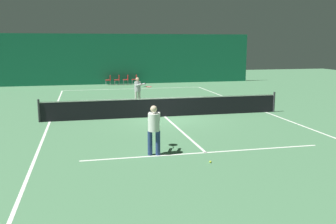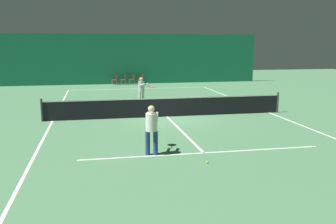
% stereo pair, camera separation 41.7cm
% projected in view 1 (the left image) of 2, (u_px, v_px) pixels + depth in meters
% --- Properties ---
extents(ground_plane, '(60.00, 60.00, 0.00)m').
position_uv_depth(ground_plane, '(165.00, 117.00, 18.65)').
color(ground_plane, '#4C7F56').
extents(backdrop_curtain, '(23.00, 0.12, 4.43)m').
position_uv_depth(backdrop_curtain, '(127.00, 59.00, 33.41)').
color(backdrop_curtain, '#196B4C').
rests_on(backdrop_curtain, ground).
extents(court_line_baseline_far, '(11.00, 0.10, 0.00)m').
position_uv_depth(court_line_baseline_far, '(133.00, 89.00, 30.06)').
color(court_line_baseline_far, white).
rests_on(court_line_baseline_far, ground).
extents(court_line_service_far, '(8.25, 0.10, 0.00)m').
position_uv_depth(court_line_service_far, '(144.00, 98.00, 24.79)').
color(court_line_service_far, white).
rests_on(court_line_service_far, ground).
extents(court_line_service_near, '(8.25, 0.10, 0.00)m').
position_uv_depth(court_line_service_near, '(206.00, 153.00, 12.52)').
color(court_line_service_near, white).
rests_on(court_line_service_near, ground).
extents(court_line_sideline_left, '(0.10, 23.80, 0.00)m').
position_uv_depth(court_line_sideline_left, '(50.00, 122.00, 17.45)').
color(court_line_sideline_left, white).
rests_on(court_line_sideline_left, ground).
extents(court_line_sideline_right, '(0.10, 23.80, 0.00)m').
position_uv_depth(court_line_sideline_right, '(266.00, 112.00, 19.86)').
color(court_line_sideline_right, white).
rests_on(court_line_sideline_right, ground).
extents(court_line_centre, '(0.10, 12.80, 0.00)m').
position_uv_depth(court_line_centre, '(165.00, 117.00, 18.65)').
color(court_line_centre, white).
rests_on(court_line_centre, ground).
extents(tennis_net, '(12.00, 0.10, 1.07)m').
position_uv_depth(tennis_net, '(165.00, 107.00, 18.56)').
color(tennis_net, black).
rests_on(tennis_net, ground).
extents(player_near, '(0.65, 1.38, 1.64)m').
position_uv_depth(player_near, '(154.00, 126.00, 12.13)').
color(player_near, navy).
rests_on(player_near, ground).
extents(player_far, '(1.03, 1.30, 1.62)m').
position_uv_depth(player_far, '(138.00, 89.00, 22.18)').
color(player_far, beige).
rests_on(player_far, ground).
extents(courtside_chair_0, '(0.44, 0.44, 0.84)m').
position_uv_depth(courtside_chair_0, '(109.00, 79.00, 32.83)').
color(courtside_chair_0, '#99999E').
rests_on(courtside_chair_0, ground).
extents(courtside_chair_1, '(0.44, 0.44, 0.84)m').
position_uv_depth(courtside_chair_1, '(118.00, 79.00, 33.00)').
color(courtside_chair_1, '#99999E').
rests_on(courtside_chair_1, ground).
extents(courtside_chair_2, '(0.44, 0.44, 0.84)m').
position_uv_depth(courtside_chair_2, '(126.00, 79.00, 33.17)').
color(courtside_chair_2, '#99999E').
rests_on(courtside_chair_2, ground).
extents(courtside_chair_3, '(0.44, 0.44, 0.84)m').
position_uv_depth(courtside_chair_3, '(135.00, 79.00, 33.33)').
color(courtside_chair_3, '#99999E').
rests_on(courtside_chair_3, ground).
extents(tennis_ball, '(0.07, 0.07, 0.07)m').
position_uv_depth(tennis_ball, '(210.00, 162.00, 11.44)').
color(tennis_ball, '#D1DB33').
rests_on(tennis_ball, ground).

